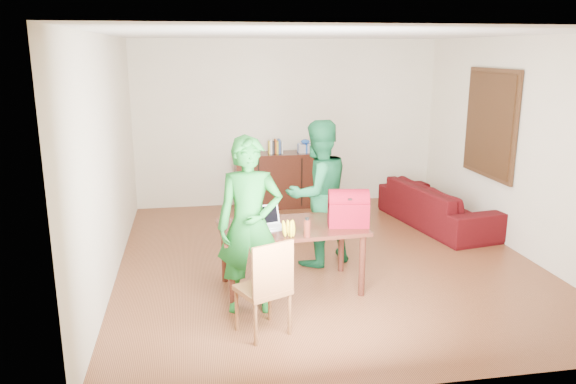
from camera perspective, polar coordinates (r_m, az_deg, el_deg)
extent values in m
cube|color=#462111|center=(7.05, 3.83, -7.24)|extent=(5.00, 5.50, 0.10)
cube|color=white|center=(6.57, 4.25, 16.13)|extent=(5.00, 5.50, 0.10)
cube|color=beige|center=(9.38, -0.08, 7.04)|extent=(5.00, 0.10, 2.70)
cube|color=beige|center=(4.08, 13.46, -3.00)|extent=(5.00, 0.10, 2.70)
cube|color=beige|center=(6.55, -18.22, 3.15)|extent=(0.10, 5.50, 2.70)
cube|color=beige|center=(7.69, 22.88, 4.30)|extent=(0.10, 5.50, 2.70)
cube|color=#3F2614|center=(8.20, 19.87, 6.55)|extent=(0.04, 1.28, 1.48)
cube|color=#4F2F17|center=(8.19, 19.69, 6.56)|extent=(0.01, 1.18, 1.36)
cube|color=black|center=(9.22, -1.00, 1.23)|extent=(1.40, 0.45, 0.90)
cube|color=black|center=(9.06, -4.15, 4.31)|extent=(0.20, 0.14, 0.14)
cube|color=#A9A9B3|center=(9.20, 1.77, 4.49)|extent=(0.24, 0.22, 0.14)
ellipsoid|color=#1B4FB5|center=(9.18, 1.77, 5.15)|extent=(0.14, 0.14, 0.07)
cube|color=black|center=(5.98, 0.33, -3.62)|extent=(1.57, 0.94, 0.04)
cylinder|color=black|center=(5.67, -5.66, -8.58)|extent=(0.07, 0.07, 0.67)
cylinder|color=black|center=(5.98, 7.54, -7.41)|extent=(0.07, 0.07, 0.67)
cylinder|color=black|center=(6.32, -6.48, -6.16)|extent=(0.07, 0.07, 0.67)
cylinder|color=black|center=(6.59, 5.44, -5.25)|extent=(0.07, 0.07, 0.67)
cube|color=brown|center=(5.16, -2.59, -9.87)|extent=(0.54, 0.53, 0.05)
cube|color=brown|center=(4.92, -1.52, -7.87)|extent=(0.39, 0.20, 0.47)
imported|color=#13571B|center=(5.46, -3.91, -3.42)|extent=(0.67, 0.47, 1.75)
imported|color=#13572F|center=(6.67, 3.03, -0.14)|extent=(1.04, 0.95, 1.75)
cube|color=white|center=(5.88, -1.82, -3.67)|extent=(0.36, 0.29, 0.02)
cube|color=black|center=(5.84, -1.83, -2.62)|extent=(0.32, 0.15, 0.20)
cylinder|color=#531D12|center=(5.61, 1.94, -3.59)|extent=(0.07, 0.07, 0.20)
cube|color=maroon|center=(5.97, 6.14, -1.98)|extent=(0.45, 0.31, 0.31)
imported|color=#380710|center=(8.55, 14.93, -1.32)|extent=(1.16, 2.20, 0.61)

